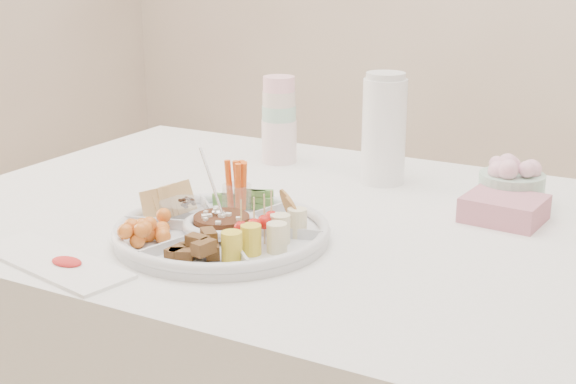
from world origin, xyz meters
The scene contains 13 objects.
party_tray centered at (-0.08, -0.20, 0.78)m, with size 0.38×0.38×0.04m, color silver.
bean_dip centered at (-0.08, -0.20, 0.79)m, with size 0.10×0.10×0.04m, color black.
tortillas centered at (0.01, -0.11, 0.80)m, with size 0.09×0.09×0.05m, color tan, non-canonical shape.
carrot_cucumber centered at (-0.12, -0.07, 0.82)m, with size 0.11×0.11×0.10m, color #FF6118, non-canonical shape.
pita_raisins centered at (-0.21, -0.17, 0.80)m, with size 0.12×0.12×0.07m, color #D8C07C, non-canonical shape.
cherries centered at (-0.17, -0.29, 0.79)m, with size 0.12×0.12×0.05m, color orange, non-canonical shape.
granola_chunks centered at (-0.05, -0.32, 0.79)m, with size 0.10×0.10×0.04m, color brown, non-canonical shape.
banana_tomato centered at (0.04, -0.23, 0.82)m, with size 0.11×0.11×0.09m, color #D5CB7E, non-canonical shape.
cup_stack centered at (-0.26, 0.32, 0.87)m, with size 0.08×0.08×0.23m, color #A5BCA2.
thermos centered at (0.03, 0.28, 0.88)m, with size 0.10×0.10×0.25m, color white.
flower_bowl centered at (0.32, 0.25, 0.81)m, with size 0.13×0.13×0.10m, color silver.
napkin_stack centered at (0.33, 0.15, 0.78)m, with size 0.14×0.12×0.05m, color #BD7383.
placemat centered at (-0.27, -0.43, 0.76)m, with size 0.31×0.10×0.01m, color silver.
Camera 1 is at (0.66, -1.32, 1.27)m, focal length 50.00 mm.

